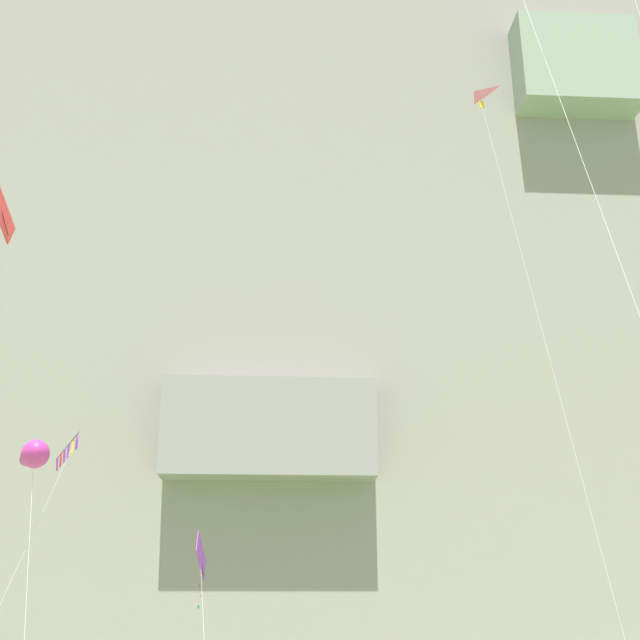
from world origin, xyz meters
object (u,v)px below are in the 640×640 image
object	(u,v)px
kite_delta_high_right	(483,126)
kite_diamond_low_center	(201,558)
kite_windsock_mid_right	(32,456)
kite_banner_mid_left	(65,457)

from	to	relation	value
kite_delta_high_right	kite_diamond_low_center	bearing A→B (deg)	133.46
kite_windsock_mid_right	kite_banner_mid_left	bearing A→B (deg)	92.15
kite_diamond_low_center	kite_delta_high_right	world-z (taller)	kite_delta_high_right
kite_windsock_mid_right	kite_diamond_low_center	xyz separation A→B (m)	(5.74, 9.63, -3.22)
kite_windsock_mid_right	kite_diamond_low_center	world-z (taller)	kite_windsock_mid_right
kite_windsock_mid_right	kite_banner_mid_left	size ratio (longest dim) A/B	0.94
kite_diamond_low_center	kite_delta_high_right	distance (m)	23.82
kite_diamond_low_center	kite_delta_high_right	xyz separation A→B (m)	(11.76, -12.41, 16.58)
kite_banner_mid_left	kite_diamond_low_center	size ratio (longest dim) A/B	1.47
kite_delta_high_right	kite_windsock_mid_right	bearing A→B (deg)	170.97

